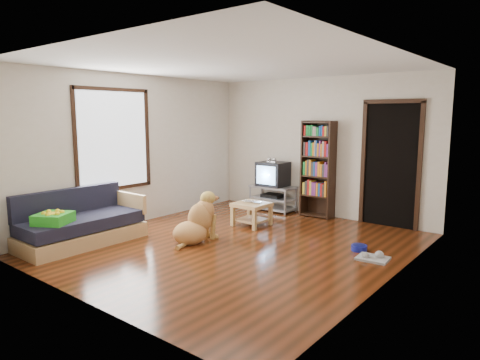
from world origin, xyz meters
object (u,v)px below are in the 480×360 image
Objects in this scene: laptop at (251,202)px; grey_rag at (373,258)px; green_cushion at (53,218)px; tv_stand at (273,197)px; dog_bowl at (359,248)px; bookshelf at (318,164)px; sofa at (82,226)px; dog at (197,223)px; crt_tv at (274,174)px; coffee_table at (252,210)px.

grey_rag is at bearing -15.31° from laptop.
green_cushion reaches higher than tv_stand.
dog_bowl is 0.12× the size of bookshelf.
grey_rag is at bearing 28.42° from sofa.
dog is at bearing 25.56° from green_cushion.
green_cushion is 4.61m from bookshelf.
crt_tv reaches higher than coffee_table.
crt_tv reaches higher than dog.
coffee_table is at bearing -72.23° from tv_stand.
tv_stand is 1.20m from bookshelf.
laptop is 0.57× the size of crt_tv.
dog is (1.28, 1.15, 0.02)m from sofa.
green_cushion is at bearing -101.59° from crt_tv.
grey_rag is (0.30, -0.25, -0.03)m from dog_bowl.
dog is at bearing -160.69° from grey_rag.
tv_stand is (0.85, 4.12, -0.22)m from green_cushion.
laptop is at bearing 37.29° from green_cushion.
crt_tv is 1.38m from coffee_table.
crt_tv is at bearing 148.80° from grey_rag.
coffee_table is at bearing 169.95° from grey_rag.
coffee_table is 0.58× the size of dog.
grey_rag is 0.44× the size of tv_stand.
dog_bowl is at bearing 27.37° from dog.
green_cushion is at bearing -145.11° from grey_rag.
tv_stand is 0.47m from crt_tv.
laptop is 0.37× the size of tv_stand.
coffee_table reaches higher than dog_bowl.
laptop is 0.19× the size of sofa.
dog is at bearing -83.10° from crt_tv.
green_cushion is at bearing -75.85° from sofa.
dog_bowl is at bearing -44.93° from bookshelf.
bookshelf is at bearing 75.87° from dog.
bookshelf reaches higher than tv_stand.
laptop is 0.35× the size of dog.
laptop is at bearing 85.99° from dog.
dog reaches higher than laptop.
bookshelf reaches higher than dog_bowl.
tv_stand is at bearing 48.94° from green_cushion.
green_cushion is at bearing -113.08° from coffee_table.
dog is at bearing -93.91° from coffee_table.
sofa reaches higher than green_cushion.
tv_stand is 1.28m from coffee_table.
sofa is (-1.36, -2.39, -0.15)m from laptop.
bookshelf is 3.27× the size of coffee_table.
crt_tv reaches higher than laptop.
crt_tv is (-2.73, 1.65, 0.73)m from grey_rag.
crt_tv reaches higher than grey_rag.
sofa reaches higher than tv_stand.
bookshelf reaches higher than sofa.
green_cushion is 0.74× the size of crt_tv.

